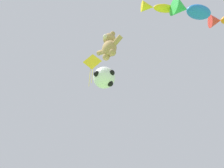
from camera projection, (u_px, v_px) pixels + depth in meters
teddy_bear_kite at (109, 46)px, 11.04m from camera, size 1.72×0.76×1.75m
soccer_ball_kite at (104, 78)px, 10.21m from camera, size 1.14×1.14×1.05m
fish_kite_goldfin at (156, 8)px, 13.38m from camera, size 1.80×1.98×0.68m
fish_kite_cobalt at (190, 10)px, 12.92m from camera, size 2.11×2.55×1.11m
fish_kite_tangerine at (223, 20)px, 13.96m from camera, size 1.98×1.78×0.88m
diamond_kite at (92, 63)px, 15.89m from camera, size 1.14×0.91×2.96m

